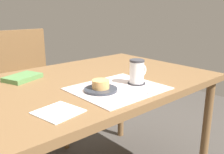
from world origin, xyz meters
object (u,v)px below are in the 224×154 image
Objects in this scene: wooden_chair at (29,84)px; pastry at (101,84)px; small_book at (23,77)px; dining_table at (94,90)px; pastry_plate at (101,90)px; coffee_mug at (137,71)px.

wooden_chair reaches higher than pastry.
wooden_chair is at bearing 44.49° from small_book.
dining_table is at bearing 97.99° from wooden_chair.
pastry_plate is at bearing 91.03° from wooden_chair.
wooden_chair is 1.02m from pastry.
coffee_mug is at bearing -70.13° from small_book.
coffee_mug is 0.65× the size of small_book.
coffee_mug is at bearing -67.55° from dining_table.
pastry reaches higher than pastry_plate.
dining_table is 0.24m from pastry_plate.
pastry_plate reaches higher than dining_table.
wooden_chair is 5.98× the size of pastry_plate.
coffee_mug reaches higher than dining_table.
coffee_mug is 0.61m from small_book.
coffee_mug is (0.14, -1.02, 0.28)m from wooden_chair.
pastry_plate is at bearing -119.03° from dining_table.
wooden_chair is 11.57× the size of pastry.
pastry is (-0.07, -0.99, 0.25)m from wooden_chair.
coffee_mug is (0.21, -0.03, 0.06)m from pastry_plate.
wooden_chair reaches higher than pastry_plate.
small_book is at bearing 70.38° from wooden_chair.
dining_table is 1.38× the size of wooden_chair.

